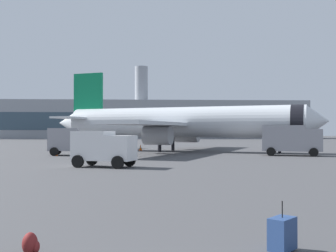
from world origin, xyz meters
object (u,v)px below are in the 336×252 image
object	(u,v)px
rolling_suitcase	(282,234)
traveller_backpack	(31,244)
safety_cone_mid	(56,153)
airplane_at_gate	(180,123)
safety_cone_near	(141,147)
service_truck	(71,140)
fuel_truck	(291,139)
cargo_van	(103,147)

from	to	relation	value
rolling_suitcase	traveller_backpack	xyz separation A→B (m)	(-5.39, 0.06, -0.16)
traveller_backpack	safety_cone_mid	bearing A→B (deg)	100.97
airplane_at_gate	safety_cone_near	world-z (taller)	airplane_at_gate
service_truck	fuel_truck	bearing A→B (deg)	-5.36
airplane_at_gate	fuel_truck	world-z (taller)	airplane_at_gate
safety_cone_mid	cargo_van	bearing A→B (deg)	-65.59
airplane_at_gate	cargo_van	world-z (taller)	airplane_at_gate
rolling_suitcase	traveller_backpack	world-z (taller)	rolling_suitcase
cargo_van	safety_cone_near	size ratio (longest dim) A/B	5.94
service_truck	cargo_van	world-z (taller)	service_truck
service_truck	rolling_suitcase	bearing A→B (deg)	-73.41
service_truck	traveller_backpack	world-z (taller)	service_truck
safety_cone_near	rolling_suitcase	distance (m)	46.73
safety_cone_near	traveller_backpack	world-z (taller)	safety_cone_near
traveller_backpack	safety_cone_near	bearing A→B (deg)	87.62
fuel_truck	rolling_suitcase	bearing A→B (deg)	-110.10
cargo_van	airplane_at_gate	bearing A→B (deg)	71.38
airplane_at_gate	rolling_suitcase	world-z (taller)	airplane_at_gate
safety_cone_near	traveller_backpack	xyz separation A→B (m)	(-1.94, -46.53, -0.17)
rolling_suitcase	fuel_truck	bearing A→B (deg)	69.90
airplane_at_gate	rolling_suitcase	xyz separation A→B (m)	(-1.49, -43.40, -3.27)
fuel_truck	traveller_backpack	xyz separation A→B (m)	(-17.86, -34.01, -1.54)
airplane_at_gate	safety_cone_mid	xyz separation A→B (m)	(-13.68, -8.22, -3.35)
fuel_truck	safety_cone_near	xyz separation A→B (m)	(-15.92, 12.53, -1.37)
service_truck	rolling_suitcase	world-z (taller)	service_truck
safety_cone_near	traveller_backpack	distance (m)	46.57
cargo_van	rolling_suitcase	distance (m)	22.21
fuel_truck	rolling_suitcase	distance (m)	36.31
cargo_van	safety_cone_near	world-z (taller)	cargo_van
cargo_van	safety_cone_mid	world-z (taller)	cargo_van
service_truck	cargo_van	distance (m)	15.65
traveller_backpack	fuel_truck	bearing A→B (deg)	62.30
traveller_backpack	cargo_van	bearing A→B (deg)	91.46
safety_cone_near	rolling_suitcase	bearing A→B (deg)	-85.76
service_truck	traveller_backpack	distance (m)	36.62
cargo_van	safety_cone_near	xyz separation A→B (m)	(2.48, 25.22, -1.05)
safety_cone_near	service_truck	bearing A→B (deg)	-125.38
cargo_van	rolling_suitcase	bearing A→B (deg)	-74.49
service_truck	fuel_truck	distance (m)	23.37
service_truck	safety_cone_near	size ratio (longest dim) A/B	6.06
safety_cone_near	rolling_suitcase	size ratio (longest dim) A/B	0.74
airplane_at_gate	traveller_backpack	distance (m)	44.01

